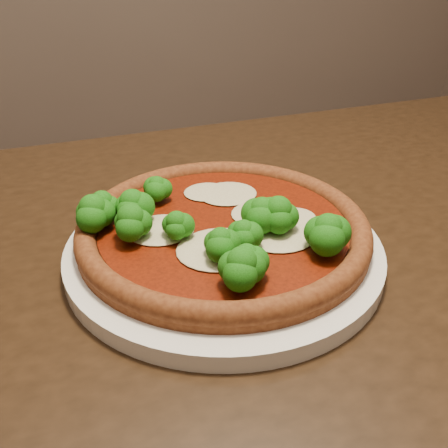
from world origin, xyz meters
name	(u,v)px	position (x,y,z in m)	size (l,w,h in m)	color
dining_table	(260,327)	(-0.20, -0.21, 0.66)	(1.29, 0.90, 0.75)	black
plate	(224,249)	(-0.23, -0.19, 0.76)	(0.33, 0.33, 0.02)	silver
pizza	(220,226)	(-0.24, -0.18, 0.78)	(0.31, 0.31, 0.06)	brown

